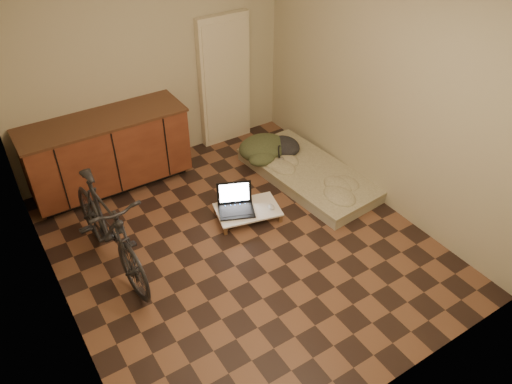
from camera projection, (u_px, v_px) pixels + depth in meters
room_shell at (238, 135)px, 4.42m from camera, size 3.50×4.00×2.60m
cabinets at (108, 153)px, 5.74m from camera, size 1.84×0.62×0.91m
appliance_panel at (224, 81)px, 6.41m from camera, size 0.70×0.10×1.70m
bicycle at (107, 224)px, 4.63m from camera, size 0.60×1.67×1.06m
futon at (309, 174)px, 6.08m from camera, size 1.01×1.86×0.15m
clothing_pile at (269, 142)px, 6.28m from camera, size 0.72×0.62×0.27m
headphones at (280, 153)px, 6.18m from camera, size 0.31×0.31×0.15m
lap_desk at (248, 210)px, 5.49m from camera, size 0.77×0.59×0.11m
laptop at (236, 205)px, 5.45m from camera, size 0.49×0.47×0.26m
mouse at (271, 207)px, 5.48m from camera, size 0.09×0.12×0.04m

